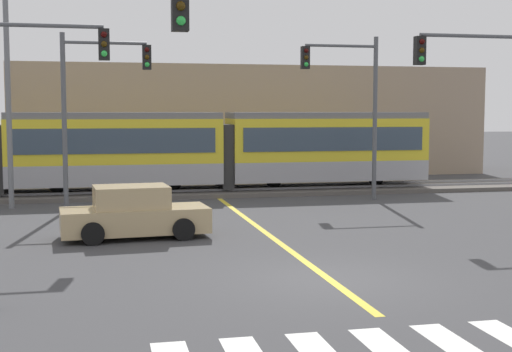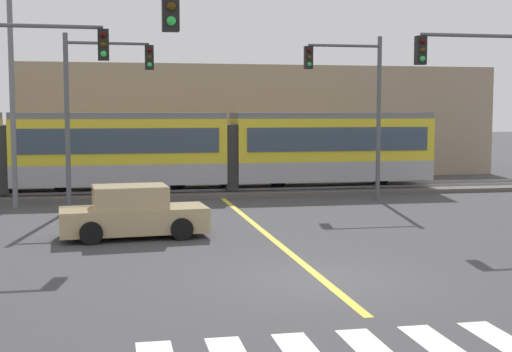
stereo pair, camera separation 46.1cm
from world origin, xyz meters
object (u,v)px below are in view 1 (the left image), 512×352
object	(u,v)px
sedan_crossing	(134,214)
traffic_light_near_left	(55,76)
traffic_light_far_right	(352,94)
street_lamp_west	(12,63)
traffic_light_mid_left	(10,87)
traffic_light_mid_right	(494,90)
light_rail_tram	(116,149)
traffic_light_far_left	(93,95)

from	to	relation	value
sedan_crossing	traffic_light_near_left	xyz separation A→B (m)	(-1.71, -7.07, 3.61)
sedan_crossing	traffic_light_far_right	bearing A→B (deg)	37.24
sedan_crossing	street_lamp_west	size ratio (longest dim) A/B	0.45
street_lamp_west	traffic_light_mid_left	bearing A→B (deg)	-84.40
traffic_light_mid_left	street_lamp_west	world-z (taller)	street_lamp_west
traffic_light_near_left	sedan_crossing	bearing A→B (deg)	76.45
traffic_light_mid_right	traffic_light_near_left	distance (m)	15.37
sedan_crossing	traffic_light_mid_right	distance (m)	12.25
light_rail_tram	traffic_light_far_right	bearing A→B (deg)	-20.97
traffic_light_mid_right	traffic_light_near_left	size ratio (longest dim) A/B	1.01
traffic_light_far_right	traffic_light_near_left	xyz separation A→B (m)	(-10.85, -14.03, -0.05)
traffic_light_near_left	traffic_light_far_left	bearing A→B (deg)	87.64
light_rail_tram	sedan_crossing	size ratio (longest dim) A/B	6.48
traffic_light_far_right	traffic_light_mid_left	size ratio (longest dim) A/B	1.00
light_rail_tram	sedan_crossing	xyz separation A→B (m)	(0.28, -10.57, -1.35)
sedan_crossing	traffic_light_mid_right	size ratio (longest dim) A/B	0.65
traffic_light_far_right	traffic_light_far_left	bearing A→B (deg)	-175.02
traffic_light_far_left	traffic_light_near_left	distance (m)	13.14
street_lamp_west	traffic_light_far_left	bearing A→B (deg)	-22.73
traffic_light_mid_left	traffic_light_near_left	distance (m)	7.84
traffic_light_far_left	sedan_crossing	bearing A→B (deg)	-79.11
traffic_light_far_left	traffic_light_far_right	bearing A→B (deg)	4.98
traffic_light_far_left	street_lamp_west	bearing A→B (deg)	157.27
traffic_light_mid_left	traffic_light_mid_right	bearing A→B (deg)	-0.35
traffic_light_far_right	traffic_light_mid_left	xyz separation A→B (m)	(-12.55, -6.37, -0.01)
traffic_light_near_left	traffic_light_far_right	bearing A→B (deg)	52.27
traffic_light_far_left	traffic_light_near_left	bearing A→B (deg)	-92.36
sedan_crossing	street_lamp_west	world-z (taller)	street_lamp_west
traffic_light_far_left	street_lamp_west	distance (m)	3.35
light_rail_tram	traffic_light_mid_right	bearing A→B (deg)	-40.12
light_rail_tram	traffic_light_near_left	distance (m)	17.84
sedan_crossing	traffic_light_mid_left	bearing A→B (deg)	170.25
traffic_light_far_right	traffic_light_mid_right	distance (m)	6.94
traffic_light_far_right	traffic_light_near_left	bearing A→B (deg)	-127.73
traffic_light_mid_left	traffic_light_mid_right	distance (m)	15.08
traffic_light_mid_right	street_lamp_west	distance (m)	17.16
light_rail_tram	traffic_light_far_left	size ratio (longest dim) A/B	4.32
traffic_light_far_left	traffic_light_mid_right	size ratio (longest dim) A/B	0.97
light_rail_tram	traffic_light_mid_right	world-z (taller)	traffic_light_mid_right
traffic_light_mid_left	traffic_light_near_left	world-z (taller)	traffic_light_mid_left
sedan_crossing	traffic_light_far_right	world-z (taller)	traffic_light_far_right
light_rail_tram	traffic_light_far_right	size ratio (longest dim) A/B	4.19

